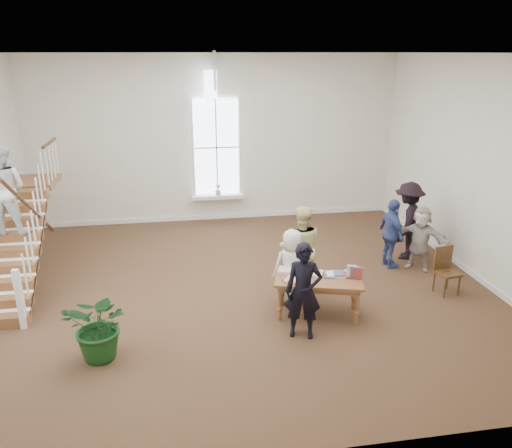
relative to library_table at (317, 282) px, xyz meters
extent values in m
plane|color=#42281A|center=(-1.25, 1.29, -0.64)|extent=(10.00, 10.00, 0.00)
plane|color=beige|center=(-1.25, 5.79, 1.61)|extent=(10.00, 0.00, 10.00)
plane|color=beige|center=(-1.25, -3.21, 1.61)|extent=(10.00, 0.00, 10.00)
plane|color=beige|center=(3.75, 1.29, 1.61)|extent=(0.00, 9.00, 9.00)
plane|color=white|center=(-1.25, 1.29, 3.86)|extent=(10.00, 10.00, 0.00)
cube|color=white|center=(-1.25, 5.61, 0.06)|extent=(1.45, 0.28, 0.10)
plane|color=white|center=(-1.25, 5.73, 1.41)|extent=(2.60, 0.00, 2.60)
plane|color=white|center=(-1.25, 5.73, 3.01)|extent=(0.60, 0.60, 0.85)
cube|color=white|center=(-1.25, 5.76, -0.58)|extent=(10.00, 0.04, 0.12)
imported|color=pink|center=(-1.25, 5.58, 0.26)|extent=(0.17, 0.17, 0.30)
cube|color=brown|center=(-5.60, 0.79, -0.34)|extent=(1.10, 0.30, 0.20)
cube|color=brown|center=(-5.60, 1.09, -0.14)|extent=(1.10, 0.30, 0.20)
cube|color=brown|center=(-5.60, 1.39, 0.06)|extent=(1.10, 0.30, 0.20)
cube|color=brown|center=(-5.60, 1.69, 0.26)|extent=(1.10, 0.30, 0.20)
cube|color=brown|center=(-5.60, 1.99, 0.46)|extent=(1.10, 0.30, 0.20)
cube|color=brown|center=(-5.60, 2.29, 0.66)|extent=(1.10, 0.30, 0.20)
cube|color=brown|center=(-5.60, 2.59, 0.86)|extent=(1.10, 0.30, 0.20)
cube|color=brown|center=(-5.60, 2.89, 1.06)|extent=(1.10, 0.30, 0.20)
cube|color=brown|center=(-5.60, 3.79, 1.10)|extent=(1.10, 1.20, 0.12)
cube|color=white|center=(-5.11, 0.34, -0.09)|extent=(0.10, 0.10, 1.10)
cylinder|color=#331D0D|center=(-5.10, 1.69, 1.11)|extent=(0.07, 2.74, 1.86)
imported|color=silver|center=(-5.60, 1.99, 1.42)|extent=(0.94, 0.79, 1.72)
cube|color=brown|center=(0.02, -0.02, 0.05)|extent=(1.68, 1.15, 0.05)
cube|color=brown|center=(0.02, -0.02, -0.02)|extent=(1.54, 1.00, 0.10)
cylinder|color=brown|center=(-0.70, -0.11, -0.31)|extent=(0.07, 0.07, 0.67)
cylinder|color=brown|center=(0.59, -0.47, -0.31)|extent=(0.07, 0.07, 0.67)
cylinder|color=brown|center=(-0.55, 0.43, -0.31)|extent=(0.07, 0.07, 0.67)
cylinder|color=brown|center=(0.74, 0.08, -0.31)|extent=(0.07, 0.07, 0.67)
cube|color=silver|center=(-0.29, 0.19, 0.10)|extent=(0.19, 0.30, 0.06)
cube|color=beige|center=(-0.51, 0.35, 0.10)|extent=(0.30, 0.34, 0.05)
cube|color=tan|center=(-0.51, 0.01, 0.10)|extent=(0.31, 0.31, 0.04)
cube|color=silver|center=(0.43, 0.03, 0.09)|extent=(0.27, 0.32, 0.03)
cube|color=#4C5972|center=(0.39, 0.03, 0.11)|extent=(0.22, 0.28, 0.06)
cube|color=maroon|center=(-0.55, 0.00, 0.10)|extent=(0.19, 0.24, 0.05)
cube|color=white|center=(-0.45, -0.05, 0.09)|extent=(0.29, 0.28, 0.02)
cube|color=#BFB299|center=(0.63, 0.07, 0.09)|extent=(0.19, 0.24, 0.03)
cube|color=silver|center=(-0.22, 0.12, 0.10)|extent=(0.28, 0.34, 0.04)
cube|color=beige|center=(0.01, 0.07, 0.10)|extent=(0.24, 0.27, 0.05)
cube|color=tan|center=(-0.49, -0.06, 0.10)|extent=(0.32, 0.33, 0.05)
cube|color=silver|center=(0.04, 0.17, 0.09)|extent=(0.29, 0.34, 0.02)
cube|color=#4C5972|center=(0.25, 0.01, 0.09)|extent=(0.25, 0.21, 0.02)
cube|color=maroon|center=(0.50, 0.00, 0.09)|extent=(0.28, 0.32, 0.04)
cube|color=white|center=(0.27, 0.05, 0.10)|extent=(0.18, 0.24, 0.04)
cube|color=#BFB299|center=(0.36, 0.04, 0.09)|extent=(0.32, 0.36, 0.03)
cube|color=silver|center=(-0.31, 0.28, 0.10)|extent=(0.19, 0.27, 0.04)
imported|color=black|center=(-0.43, -0.67, 0.18)|extent=(0.69, 0.55, 1.65)
imported|color=silver|center=(-0.33, 0.58, 0.07)|extent=(0.71, 0.48, 1.43)
imported|color=#ECE293|center=(-0.03, 1.08, 0.22)|extent=(0.88, 0.71, 1.72)
imported|color=#394A88|center=(2.18, 1.78, 0.13)|extent=(0.46, 0.94, 1.55)
imported|color=black|center=(2.75, 2.23, 0.25)|extent=(1.22, 1.32, 1.78)
imported|color=#BFB5AC|center=(2.75, 1.58, 0.07)|extent=(1.25, 1.21, 1.42)
imported|color=#123A14|center=(-3.64, -0.79, -0.08)|extent=(1.28, 1.21, 1.13)
cube|color=#331D0D|center=(2.75, 0.37, -0.21)|extent=(0.47, 0.47, 0.05)
cube|color=#331D0D|center=(2.72, 0.55, 0.05)|extent=(0.41, 0.10, 0.48)
cylinder|color=#331D0D|center=(2.61, 0.18, -0.43)|extent=(0.04, 0.04, 0.42)
cylinder|color=#331D0D|center=(2.94, 0.24, -0.43)|extent=(0.04, 0.04, 0.42)
cylinder|color=#331D0D|center=(2.56, 0.51, -0.43)|extent=(0.04, 0.04, 0.42)
cylinder|color=#331D0D|center=(2.88, 0.56, -0.43)|extent=(0.04, 0.04, 0.42)
camera|label=1|loc=(-2.39, -7.77, 3.88)|focal=35.00mm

